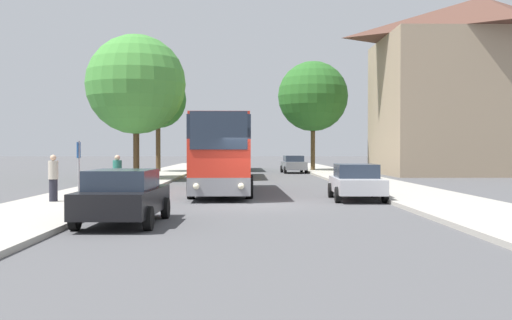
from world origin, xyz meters
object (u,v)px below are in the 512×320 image
at_px(pedestrian_waiting_far, 53,178).
at_px(parked_car_right_far, 294,164).
at_px(bus_front, 222,153).
at_px(bus_rear, 235,152).
at_px(tree_left_near, 136,85).
at_px(parked_car_right_near, 356,181).
at_px(tree_right_near, 313,96).
at_px(tree_left_far, 158,100).
at_px(parked_car_left_curb, 123,196).
at_px(bus_middle, 226,152).
at_px(pedestrian_waiting_near, 117,175).
at_px(bus_stop_sign, 79,163).

bearing_deg(pedestrian_waiting_far, parked_car_right_far, 164.93).
bearing_deg(bus_front, bus_rear, 88.81).
relative_size(bus_rear, tree_left_near, 1.29).
bearing_deg(parked_car_right_near, bus_rear, -78.87).
xyz_separation_m(tree_left_near, tree_right_near, (13.44, 15.28, 0.59)).
xyz_separation_m(pedestrian_waiting_far, tree_left_far, (-0.48, 29.82, 5.28)).
xyz_separation_m(parked_car_left_curb, tree_left_far, (-4.15, 35.35, 5.51)).
relative_size(bus_middle, parked_car_right_far, 2.51).
distance_m(bus_front, parked_car_right_near, 6.97).
xyz_separation_m(parked_car_right_near, tree_left_near, (-11.69, 15.46, 5.56)).
xyz_separation_m(bus_rear, pedestrian_waiting_near, (-4.24, -34.78, -0.78)).
height_order(parked_car_right_far, tree_left_far, tree_left_far).
xyz_separation_m(bus_stop_sign, pedestrian_waiting_far, (-0.72, -0.74, -0.53)).
bearing_deg(pedestrian_waiting_far, bus_middle, 171.29).
xyz_separation_m(parked_car_right_far, tree_left_near, (-11.39, -11.97, 5.54)).
relative_size(tree_left_near, tree_left_far, 1.10).
xyz_separation_m(parked_car_right_far, tree_right_near, (2.05, 3.31, 6.13)).
xyz_separation_m(bus_middle, parked_car_right_near, (5.90, -19.75, -1.08)).
bearing_deg(parked_car_left_curb, bus_middle, 87.53).
distance_m(parked_car_right_near, tree_left_near, 20.17).
bearing_deg(tree_right_near, parked_car_right_far, -121.76).
bearing_deg(tree_left_far, bus_stop_sign, -87.64).
relative_size(bus_front, parked_car_right_far, 2.55).
bearing_deg(parked_car_right_far, tree_right_near, -124.50).
relative_size(parked_car_right_far, tree_left_far, 0.51).
relative_size(bus_middle, pedestrian_waiting_near, 6.60).
xyz_separation_m(bus_front, pedestrian_waiting_near, (-4.10, -3.77, -0.88)).
bearing_deg(parked_car_left_curb, tree_right_near, 77.58).
height_order(bus_middle, tree_left_far, tree_left_far).
distance_m(parked_car_left_curb, tree_left_near, 24.10).
height_order(parked_car_left_curb, pedestrian_waiting_far, pedestrian_waiting_far).
height_order(parked_car_right_near, tree_left_near, tree_left_near).
height_order(bus_stop_sign, pedestrian_waiting_near, bus_stop_sign).
bearing_deg(bus_middle, tree_left_far, 127.89).
height_order(bus_front, tree_left_far, tree_left_far).
relative_size(pedestrian_waiting_near, tree_left_near, 0.18).
bearing_deg(pedestrian_waiting_far, pedestrian_waiting_near, 148.10).
height_order(parked_car_right_far, tree_left_near, tree_left_near).
bearing_deg(pedestrian_waiting_far, tree_left_far, -173.37).
relative_size(bus_middle, tree_right_near, 1.11).
distance_m(bus_middle, pedestrian_waiting_far, 22.63).
height_order(bus_rear, parked_car_right_far, bus_rear).
height_order(bus_middle, tree_right_near, tree_right_near).
height_order(parked_car_left_curb, pedestrian_waiting_near, pedestrian_waiting_near).
relative_size(parked_car_right_far, tree_left_near, 0.47).
relative_size(parked_car_right_near, pedestrian_waiting_near, 2.50).
bearing_deg(parked_car_right_far, pedestrian_waiting_near, 68.19).
height_order(bus_rear, tree_right_near, tree_right_near).
bearing_deg(parked_car_right_near, tree_left_far, -64.28).
bearing_deg(bus_stop_sign, parked_car_left_curb, -64.81).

